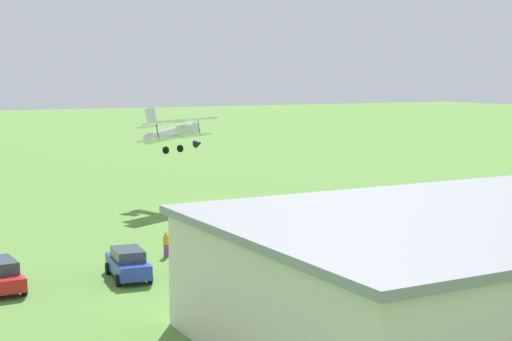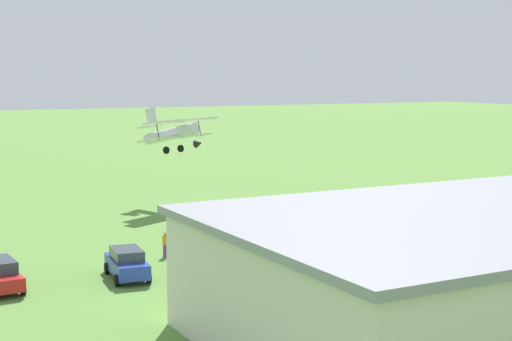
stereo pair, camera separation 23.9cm
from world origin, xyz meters
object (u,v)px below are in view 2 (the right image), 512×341
object	(u,v)px
person_by_parked_cars	(511,212)
person_near_hangar_door	(215,248)
person_watching_takeoff	(445,211)
car_blue	(127,263)
person_walking_on_apron	(165,244)
biplane	(174,133)

from	to	relation	value
person_by_parked_cars	person_near_hangar_door	xyz separation A→B (m)	(25.36, 1.15, -0.03)
person_watching_takeoff	person_by_parked_cars	world-z (taller)	person_watching_takeoff
person_watching_takeoff	person_by_parked_cars	size ratio (longest dim) A/B	1.00
car_blue	person_walking_on_apron	size ratio (longest dim) A/B	2.71
person_walking_on_apron	person_near_hangar_door	size ratio (longest dim) A/B	1.00
person_walking_on_apron	person_near_hangar_door	world-z (taller)	person_near_hangar_door
person_watching_takeoff	car_blue	bearing A→B (deg)	11.01
person_watching_takeoff	person_near_hangar_door	bearing A→B (deg)	10.23
car_blue	person_walking_on_apron	bearing A→B (deg)	-133.69
biplane	person_near_hangar_door	distance (m)	21.93
car_blue	person_walking_on_apron	distance (m)	5.42
person_near_hangar_door	person_walking_on_apron	bearing A→B (deg)	-47.07
person_watching_takeoff	person_by_parked_cars	bearing A→B (deg)	147.42
car_blue	person_near_hangar_door	size ratio (longest dim) A/B	2.71
biplane	person_walking_on_apron	xyz separation A→B (m)	(7.65, 18.08, -5.53)
person_walking_on_apron	person_by_parked_cars	distance (m)	27.67
biplane	person_walking_on_apron	size ratio (longest dim) A/B	5.30
biplane	person_watching_takeoff	xyz separation A→B (m)	(-15.81, 16.71, -5.49)
person_watching_takeoff	person_by_parked_cars	distance (m)	4.97
car_blue	biplane	bearing A→B (deg)	-117.38
person_by_parked_cars	person_watching_takeoff	bearing A→B (deg)	-32.58
car_blue	person_near_hangar_door	world-z (taller)	car_blue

